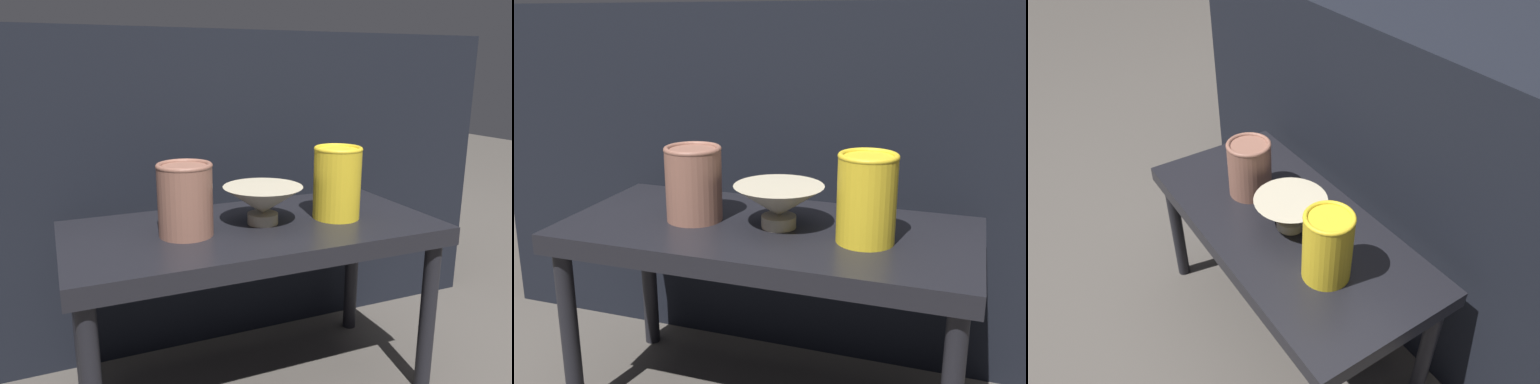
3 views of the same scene
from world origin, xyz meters
TOP-DOWN VIEW (x-y plane):
  - table at (0.00, 0.00)m, footprint 0.80×0.38m
  - couch_backdrop at (0.00, 0.49)m, footprint 1.69×0.50m
  - bowl at (0.02, 0.00)m, footprint 0.17×0.17m
  - vase_textured_left at (-0.15, -0.01)m, footprint 0.11×0.11m
  - vase_colorful_right at (0.19, -0.02)m, footprint 0.11×0.11m

SIDE VIEW (x-z plane):
  - table at x=0.00m, z-range 0.16..0.56m
  - couch_backdrop at x=0.00m, z-range 0.00..0.83m
  - bowl at x=0.02m, z-range 0.41..0.50m
  - vase_textured_left at x=-0.15m, z-range 0.41..0.56m
  - vase_colorful_right at x=0.19m, z-range 0.41..0.57m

